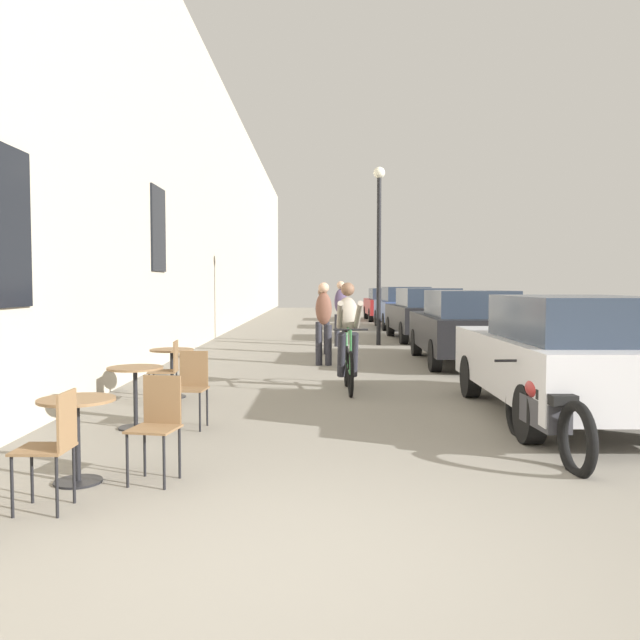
{
  "coord_description": "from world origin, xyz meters",
  "views": [
    {
      "loc": [
        0.09,
        -3.9,
        1.68
      ],
      "look_at": [
        0.1,
        11.92,
        0.83
      ],
      "focal_mm": 37.15,
      "sensor_mm": 36.0,
      "label": 1
    }
  ],
  "objects_px": {
    "cafe_chair_near_toward_street": "(157,420)",
    "parked_car_third": "(424,313)",
    "pedestrian_near": "(323,319)",
    "parked_car_second": "(464,326)",
    "parked_motorcycle": "(545,413)",
    "parked_car_nearest": "(563,355)",
    "cafe_chair_mid_toward_street": "(191,383)",
    "parked_car_fourth": "(403,307)",
    "pedestrian_mid": "(322,317)",
    "street_lamp": "(378,233)",
    "pedestrian_far": "(340,310)",
    "cafe_table_far": "(171,363)",
    "cafe_table_mid": "(135,384)",
    "cyclist_on_bicycle": "(347,339)",
    "cafe_table_near": "(76,422)",
    "cafe_chair_far_toward_street": "(168,367)",
    "cafe_chair_near_toward_wall": "(53,442)",
    "parked_car_fifth": "(385,304)"
  },
  "relations": [
    {
      "from": "cafe_table_far",
      "to": "pedestrian_near",
      "type": "distance_m",
      "value": 4.53
    },
    {
      "from": "parked_car_third",
      "to": "parked_motorcycle",
      "type": "distance_m",
      "value": 13.4
    },
    {
      "from": "pedestrian_near",
      "to": "parked_motorcycle",
      "type": "height_order",
      "value": "pedestrian_near"
    },
    {
      "from": "parked_car_second",
      "to": "parked_motorcycle",
      "type": "xyz_separation_m",
      "value": [
        -0.82,
        -7.43,
        -0.4
      ]
    },
    {
      "from": "cafe_chair_near_toward_wall",
      "to": "parked_car_fourth",
      "type": "distance_m",
      "value": 21.1
    },
    {
      "from": "pedestrian_far",
      "to": "parked_car_third",
      "type": "relative_size",
      "value": 0.4
    },
    {
      "from": "pedestrian_far",
      "to": "parked_car_nearest",
      "type": "xyz_separation_m",
      "value": [
        2.48,
        -9.64,
        -0.2
      ]
    },
    {
      "from": "cafe_chair_far_toward_street",
      "to": "parked_car_nearest",
      "type": "relative_size",
      "value": 0.2
    },
    {
      "from": "parked_car_fourth",
      "to": "pedestrian_mid",
      "type": "bearing_deg",
      "value": -108.39
    },
    {
      "from": "cafe_chair_far_toward_street",
      "to": "street_lamp",
      "type": "bearing_deg",
      "value": 67.65
    },
    {
      "from": "cafe_table_mid",
      "to": "parked_car_nearest",
      "type": "distance_m",
      "value": 5.23
    },
    {
      "from": "parked_car_nearest",
      "to": "cafe_chair_mid_toward_street",
      "type": "bearing_deg",
      "value": -173.79
    },
    {
      "from": "cafe_chair_mid_toward_street",
      "to": "parked_car_fourth",
      "type": "height_order",
      "value": "parked_car_fourth"
    },
    {
      "from": "cafe_chair_mid_toward_street",
      "to": "parked_motorcycle",
      "type": "xyz_separation_m",
      "value": [
        3.75,
        -1.2,
        -0.11
      ]
    },
    {
      "from": "parked_car_third",
      "to": "parked_car_fourth",
      "type": "relative_size",
      "value": 0.99
    },
    {
      "from": "cafe_table_mid",
      "to": "parked_car_second",
      "type": "bearing_deg",
      "value": 50.42
    },
    {
      "from": "cafe_table_near",
      "to": "pedestrian_mid",
      "type": "bearing_deg",
      "value": 78.46
    },
    {
      "from": "parked_motorcycle",
      "to": "parked_car_third",
      "type": "bearing_deg",
      "value": 86.09
    },
    {
      "from": "cafe_table_far",
      "to": "parked_car_fifth",
      "type": "relative_size",
      "value": 0.17
    },
    {
      "from": "parked_car_second",
      "to": "parked_car_third",
      "type": "bearing_deg",
      "value": 89.11
    },
    {
      "from": "parked_car_nearest",
      "to": "cafe_chair_near_toward_street",
      "type": "bearing_deg",
      "value": -149.44
    },
    {
      "from": "pedestrian_near",
      "to": "parked_motorcycle",
      "type": "relative_size",
      "value": 0.8
    },
    {
      "from": "parked_car_nearest",
      "to": "street_lamp",
      "type": "bearing_deg",
      "value": 97.97
    },
    {
      "from": "cafe_chair_near_toward_street",
      "to": "pedestrian_far",
      "type": "bearing_deg",
      "value": 80.97
    },
    {
      "from": "cyclist_on_bicycle",
      "to": "parked_car_fifth",
      "type": "distance_m",
      "value": 20.55
    },
    {
      "from": "cafe_chair_near_toward_street",
      "to": "cafe_table_far",
      "type": "xyz_separation_m",
      "value": [
        -0.81,
        4.16,
        0.0
      ]
    },
    {
      "from": "cafe_table_near",
      "to": "pedestrian_near",
      "type": "bearing_deg",
      "value": 75.36
    },
    {
      "from": "parked_car_fourth",
      "to": "parked_car_fifth",
      "type": "height_order",
      "value": "parked_car_fourth"
    },
    {
      "from": "cafe_chair_near_toward_street",
      "to": "parked_car_third",
      "type": "height_order",
      "value": "parked_car_third"
    },
    {
      "from": "cafe_chair_far_toward_street",
      "to": "parked_motorcycle",
      "type": "bearing_deg",
      "value": -31.69
    },
    {
      "from": "pedestrian_near",
      "to": "pedestrian_mid",
      "type": "height_order",
      "value": "pedestrian_near"
    },
    {
      "from": "pedestrian_far",
      "to": "parked_car_fifth",
      "type": "bearing_deg",
      "value": 79.1
    },
    {
      "from": "street_lamp",
      "to": "parked_car_nearest",
      "type": "distance_m",
      "value": 10.47
    },
    {
      "from": "cyclist_on_bicycle",
      "to": "cafe_table_near",
      "type": "bearing_deg",
      "value": -116.64
    },
    {
      "from": "cafe_chair_near_toward_street",
      "to": "parked_car_fourth",
      "type": "height_order",
      "value": "parked_car_fourth"
    },
    {
      "from": "parked_car_second",
      "to": "parked_car_third",
      "type": "relative_size",
      "value": 0.99
    },
    {
      "from": "street_lamp",
      "to": "cafe_table_mid",
      "type": "bearing_deg",
      "value": -109.46
    },
    {
      "from": "pedestrian_near",
      "to": "parked_car_second",
      "type": "xyz_separation_m",
      "value": [
        2.99,
        0.29,
        -0.16
      ]
    },
    {
      "from": "cafe_chair_mid_toward_street",
      "to": "parked_car_nearest",
      "type": "relative_size",
      "value": 0.2
    },
    {
      "from": "street_lamp",
      "to": "parked_car_fourth",
      "type": "xyz_separation_m",
      "value": [
        1.58,
        6.97,
        -2.28
      ]
    },
    {
      "from": "cafe_chair_near_toward_street",
      "to": "cafe_chair_near_toward_wall",
      "type": "height_order",
      "value": "same"
    },
    {
      "from": "parked_car_nearest",
      "to": "parked_car_third",
      "type": "distance_m",
      "value": 11.67
    },
    {
      "from": "cafe_table_mid",
      "to": "parked_car_third",
      "type": "xyz_separation_m",
      "value": [
        5.3,
        12.24,
        0.29
      ]
    },
    {
      "from": "parked_car_second",
      "to": "pedestrian_mid",
      "type": "bearing_deg",
      "value": 147.61
    },
    {
      "from": "cyclist_on_bicycle",
      "to": "parked_motorcycle",
      "type": "height_order",
      "value": "cyclist_on_bicycle"
    },
    {
      "from": "cafe_table_mid",
      "to": "cafe_table_far",
      "type": "xyz_separation_m",
      "value": [
        -0.05,
        2.12,
        0.0
      ]
    },
    {
      "from": "cafe_chair_near_toward_wall",
      "to": "cafe_table_far",
      "type": "height_order",
      "value": "cafe_chair_near_toward_wall"
    },
    {
      "from": "pedestrian_mid",
      "to": "parked_car_nearest",
      "type": "height_order",
      "value": "pedestrian_mid"
    },
    {
      "from": "pedestrian_mid",
      "to": "street_lamp",
      "type": "relative_size",
      "value": 0.33
    },
    {
      "from": "cafe_table_near",
      "to": "cyclist_on_bicycle",
      "type": "distance_m",
      "value": 5.57
    }
  ]
}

